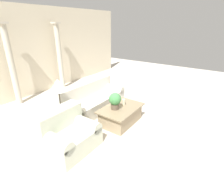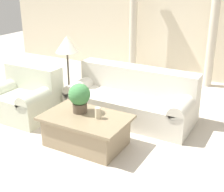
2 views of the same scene
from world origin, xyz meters
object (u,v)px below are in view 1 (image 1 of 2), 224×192
object	(u,v)px
loveseat	(68,133)
floor_lamp	(58,87)
sofa_long	(92,99)
coffee_table	(121,115)
potted_plant	(115,100)

from	to	relation	value
loveseat	floor_lamp	world-z (taller)	floor_lamp
loveseat	floor_lamp	xyz separation A→B (m)	(0.44, 0.72, 0.79)
sofa_long	loveseat	size ratio (longest dim) A/B	2.01
coffee_table	potted_plant	distance (m)	0.51
sofa_long	coffee_table	world-z (taller)	sofa_long
loveseat	potted_plant	distance (m)	1.47
potted_plant	floor_lamp	world-z (taller)	floor_lamp
floor_lamp	potted_plant	bearing A→B (deg)	-46.57
sofa_long	potted_plant	size ratio (longest dim) A/B	4.93
floor_lamp	coffee_table	bearing A→B (deg)	-44.57
sofa_long	loveseat	distance (m)	1.91
potted_plant	loveseat	bearing A→B (deg)	168.00
loveseat	coffee_table	world-z (taller)	loveseat
floor_lamp	sofa_long	bearing A→B (deg)	4.62
floor_lamp	loveseat	bearing A→B (deg)	-121.24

